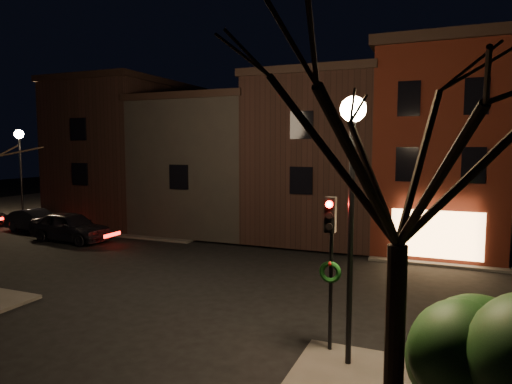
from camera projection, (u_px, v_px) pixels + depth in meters
ground at (228, 277)px, 19.11m from camera, size 120.00×120.00×0.00m
sidewalk_far_left at (135, 201)px, 45.10m from camera, size 30.00×30.00×0.12m
corner_building at (441, 147)px, 24.24m from camera, size 6.50×8.50×10.50m
row_building_a at (325, 157)px, 27.71m from camera, size 7.30×10.30×9.40m
row_building_b at (219, 163)px, 30.52m from camera, size 7.80×10.30×8.40m
row_building_c at (130, 152)px, 33.20m from camera, size 7.30×10.30×9.90m
street_lamp_near at (352, 157)px, 10.72m from camera, size 0.60×0.60×6.48m
street_lamp_far at (20, 150)px, 31.52m from camera, size 0.60×0.60×6.48m
traffic_signal at (330, 250)px, 11.63m from camera, size 0.58×0.38×4.05m
bare_tree_right at (402, 105)px, 7.83m from camera, size 6.40×6.40×8.50m
parked_car_a at (70, 227)px, 26.24m from camera, size 5.12×2.29×1.71m
parked_car_b at (36, 221)px, 29.20m from camera, size 4.41×1.77×1.43m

